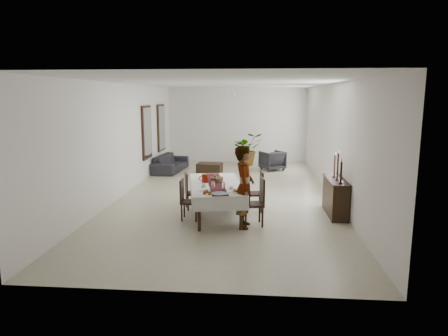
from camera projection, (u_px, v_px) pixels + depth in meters
floor at (227, 194)px, 11.74m from camera, size 6.00×12.00×0.00m
ceiling at (227, 83)px, 11.17m from camera, size 6.00×12.00×0.02m
wall_back at (237, 125)px, 17.34m from camera, size 6.00×0.02×3.20m
wall_front at (194, 187)px, 5.57m from camera, size 6.00×0.02×3.20m
wall_left at (125, 139)px, 11.70m from camera, size 0.02×12.00×3.20m
wall_right at (333, 141)px, 11.21m from camera, size 0.02×12.00×3.20m
dining_table_top at (216, 185)px, 9.59m from camera, size 1.45×2.59×0.05m
table_leg_fl at (199, 215)px, 8.47m from camera, size 0.08×0.08×0.71m
table_leg_fr at (241, 214)px, 8.56m from camera, size 0.08×0.08×0.71m
table_leg_bl at (196, 190)px, 10.75m from camera, size 0.08×0.08×0.71m
table_leg_br at (229, 189)px, 10.84m from camera, size 0.08×0.08×0.71m
tablecloth_top at (216, 184)px, 9.58m from camera, size 1.66×2.80×0.01m
tablecloth_drape_left at (191, 190)px, 9.55m from camera, size 0.49×2.59×0.31m
tablecloth_drape_right at (240, 189)px, 9.67m from camera, size 0.49×2.59×0.31m
tablecloth_drape_near at (221, 204)px, 8.33m from camera, size 1.18×0.23×0.31m
tablecloth_drape_far at (212, 179)px, 10.89m from camera, size 1.18×0.23×0.31m
table_runner at (216, 183)px, 9.58m from camera, size 0.81×2.57×0.00m
red_pitcher at (205, 178)px, 9.69m from camera, size 0.18×0.18×0.20m
pitcher_handle at (201, 178)px, 9.68m from camera, size 0.12×0.04×0.12m
wine_glass_near at (224, 186)px, 8.93m from camera, size 0.07×0.07×0.17m
wine_glass_mid at (213, 185)px, 9.01m from camera, size 0.07×0.07×0.17m
wine_glass_far at (218, 180)px, 9.62m from camera, size 0.07×0.07×0.17m
teacup_right at (231, 188)px, 9.01m from camera, size 0.09×0.09×0.06m
saucer_right at (231, 189)px, 9.01m from camera, size 0.15×0.15×0.01m
teacup_left at (204, 186)px, 9.20m from camera, size 0.09×0.09×0.06m
saucer_left at (204, 187)px, 9.20m from camera, size 0.15×0.15×0.01m
plate_near_right at (234, 192)px, 8.71m from camera, size 0.24×0.24×0.02m
bread_near_right at (234, 191)px, 8.71m from camera, size 0.09×0.09×0.09m
plate_near_left at (205, 191)px, 8.80m from camera, size 0.24×0.24×0.02m
plate_far_left at (201, 179)px, 10.10m from camera, size 0.24×0.24×0.02m
serving_tray at (220, 194)px, 8.53m from camera, size 0.37×0.37×0.02m
jam_jar_a at (209, 193)px, 8.47m from camera, size 0.07×0.07×0.08m
jam_jar_b at (205, 193)px, 8.52m from camera, size 0.07×0.07×0.08m
jam_jar_c at (207, 191)px, 8.63m from camera, size 0.07×0.07×0.08m
fruit_basket at (217, 179)px, 9.83m from camera, size 0.31×0.31×0.10m
fruit_red at (218, 176)px, 9.84m from camera, size 0.09×0.09×0.09m
fruit_green at (215, 176)px, 9.84m from camera, size 0.08×0.08×0.08m
chair_right_near_seat at (253, 204)px, 8.86m from camera, size 0.52×0.52×0.05m
chair_right_near_leg_fl at (262, 218)px, 8.74m from camera, size 0.05×0.05×0.45m
chair_right_near_leg_fr at (260, 213)px, 9.10m from camera, size 0.05×0.05×0.45m
chair_right_near_leg_bl at (246, 218)px, 8.70m from camera, size 0.05×0.05×0.45m
chair_right_near_leg_br at (243, 213)px, 9.07m from camera, size 0.05×0.05×0.45m
chair_right_near_back at (262, 191)px, 8.82m from camera, size 0.12×0.45×0.58m
chair_right_far_seat at (254, 194)px, 9.95m from camera, size 0.48×0.48×0.05m
chair_right_far_leg_fl at (262, 205)px, 9.83m from camera, size 0.05×0.05×0.42m
chair_right_far_leg_fr at (259, 201)px, 10.17m from camera, size 0.05×0.05×0.42m
chair_right_far_leg_bl at (248, 205)px, 9.81m from camera, size 0.05×0.05×0.42m
chair_right_far_leg_br at (246, 201)px, 10.15m from camera, size 0.05×0.05×0.42m
chair_right_far_back at (262, 182)px, 9.91m from camera, size 0.10×0.43×0.54m
chair_left_near_seat at (190, 202)px, 9.25m from camera, size 0.41×0.41×0.05m
chair_left_near_leg_fl at (184, 209)px, 9.47m from camera, size 0.04×0.04×0.40m
chair_left_near_leg_fr at (182, 213)px, 9.14m from camera, size 0.04×0.04×0.40m
chair_left_near_leg_bl at (198, 209)px, 9.44m from camera, size 0.04×0.04×0.40m
chair_left_near_leg_br at (196, 214)px, 9.12m from camera, size 0.04×0.04×0.40m
chair_left_near_back at (182, 190)px, 9.22m from camera, size 0.04×0.40×0.51m
chair_left_far_seat at (193, 193)px, 10.15m from camera, size 0.49×0.49×0.04m
chair_left_far_leg_fl at (186, 200)px, 10.31m from camera, size 0.05×0.05×0.39m
chair_left_far_leg_fr at (188, 203)px, 10.00m from camera, size 0.05×0.05×0.39m
chair_left_far_leg_bl at (199, 199)px, 10.38m from camera, size 0.05×0.05×0.39m
chair_left_far_leg_br at (201, 203)px, 10.07m from camera, size 0.05×0.05×0.39m
chair_left_far_back at (186, 183)px, 10.07m from camera, size 0.15×0.38×0.50m
woman at (244, 187)px, 8.65m from camera, size 0.45×0.67×1.80m
sideboard_body at (335, 197)px, 9.67m from camera, size 0.38×1.42×0.85m
sideboard_top at (336, 180)px, 9.60m from camera, size 0.42×1.47×0.03m
candlestick_near_base at (341, 183)px, 9.08m from camera, size 0.09×0.09×0.03m
candlestick_near_shaft at (341, 172)px, 9.04m from camera, size 0.05×0.05×0.47m
candlestick_near_candle at (342, 160)px, 8.99m from camera, size 0.03×0.03×0.08m
candlestick_mid_base at (337, 180)px, 9.45m from camera, size 0.09×0.09×0.03m
candlestick_mid_shaft at (338, 166)px, 9.39m from camera, size 0.05×0.05×0.61m
candlestick_mid_candle at (339, 152)px, 9.33m from camera, size 0.03×0.03×0.08m
candlestick_far_base at (334, 177)px, 9.82m from camera, size 0.09×0.09×0.03m
candlestick_far_shaft at (335, 166)px, 9.77m from camera, size 0.05×0.05×0.52m
candlestick_far_candle at (335, 154)px, 9.72m from camera, size 0.03×0.03×0.08m
sofa at (171, 163)px, 15.31m from camera, size 1.07×2.23×0.63m
armchair at (272, 160)px, 15.53m from camera, size 1.11×1.12×0.75m
coffee_table at (210, 168)px, 14.79m from camera, size 0.96×0.70×0.40m
potted_plant at (247, 149)px, 16.60m from camera, size 1.49×1.38×1.36m
mirror_frame_near at (147, 132)px, 13.86m from camera, size 0.06×1.05×1.85m
mirror_glass_near at (148, 132)px, 13.85m from camera, size 0.01×0.90×1.70m
mirror_frame_far at (161, 128)px, 15.92m from camera, size 0.06×1.05×1.85m
mirror_glass_far at (162, 128)px, 15.91m from camera, size 0.01×0.90×1.70m
fan_rod at (233, 89)px, 14.13m from camera, size 0.04×0.04×0.20m
fan_hub at (233, 94)px, 14.17m from camera, size 0.16×0.16×0.08m
fan_blade_n at (234, 95)px, 14.51m from camera, size 0.10×0.55×0.01m
fan_blade_s at (233, 94)px, 13.83m from camera, size 0.10×0.55×0.01m
fan_blade_e at (243, 94)px, 14.14m from camera, size 0.55×0.10×0.01m
fan_blade_w at (223, 94)px, 14.20m from camera, size 0.55×0.10×0.01m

